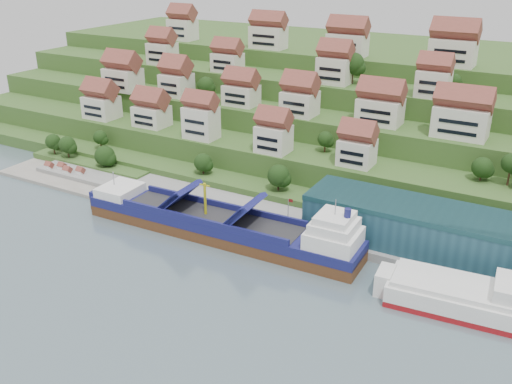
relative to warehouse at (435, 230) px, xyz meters
The scene contains 11 objects.
ground 55.18m from the warehouse, 161.90° to the right, with size 300.00×300.00×0.00m, color slate.
quay 32.64m from the warehouse, behind, with size 180.00×14.00×2.20m, color gray.
pebble_beach 110.32m from the warehouse, behind, with size 45.00×20.00×1.00m, color gray.
hillside 101.03m from the warehouse, 121.00° to the left, with size 260.00×128.00×31.00m.
hillside_village 70.00m from the warehouse, 139.01° to the left, with size 157.35×63.90×28.46m.
hillside_trees 68.45m from the warehouse, 156.34° to the left, with size 141.55×62.28×32.12m.
warehouse is the anchor object (origin of this frame).
flagpole 34.60m from the warehouse, 168.33° to the right, with size 1.28×0.16×8.00m.
beach_huts 112.29m from the warehouse, behind, with size 14.40×3.70×2.20m.
cargo_ship 49.40m from the warehouse, 161.53° to the right, with size 73.30×13.46×16.13m.
second_ship 21.95m from the warehouse, 55.15° to the right, with size 32.66×14.34×9.22m.
Camera 1 is at (73.50, -103.61, 66.74)m, focal length 40.00 mm.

